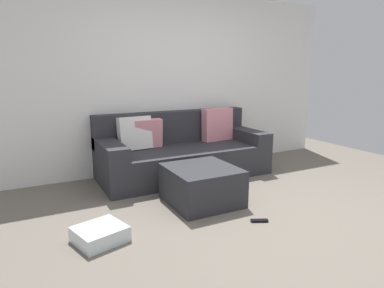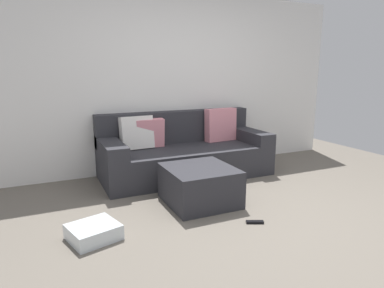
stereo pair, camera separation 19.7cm
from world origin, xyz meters
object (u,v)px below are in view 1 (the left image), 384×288
object	(u,v)px
ottoman	(202,185)
remote_near_ottoman	(259,221)
storage_bin	(100,234)
couch_sectional	(182,152)

from	to	relation	value
ottoman	remote_near_ottoman	bearing A→B (deg)	-69.76
remote_near_ottoman	storage_bin	bearing A→B (deg)	-168.11
remote_near_ottoman	couch_sectional	bearing A→B (deg)	114.53
couch_sectional	remote_near_ottoman	world-z (taller)	couch_sectional
couch_sectional	ottoman	bearing A→B (deg)	-103.72
couch_sectional	ottoman	distance (m)	1.06
couch_sectional	ottoman	xyz separation A→B (m)	(-0.25, -1.03, -0.12)
storage_bin	remote_near_ottoman	xyz separation A→B (m)	(1.45, -0.32, -0.05)
ottoman	storage_bin	distance (m)	1.26
couch_sectional	storage_bin	distance (m)	2.03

